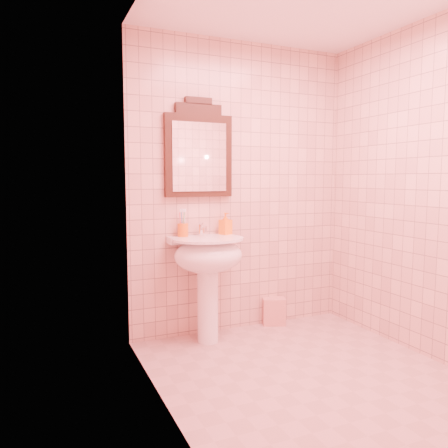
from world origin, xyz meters
name	(u,v)px	position (x,y,z in m)	size (l,w,h in m)	color
floor	(311,377)	(0.00, 0.00, 0.00)	(2.20, 2.20, 0.00)	tan
back_wall	(241,188)	(0.00, 1.10, 1.25)	(2.00, 0.02, 2.50)	beige
pedestal_sink	(208,263)	(-0.40, 0.87, 0.66)	(0.58, 0.58, 0.86)	white
faucet	(202,229)	(-0.40, 1.01, 0.92)	(0.04, 0.16, 0.11)	white
mirror	(199,151)	(-0.40, 1.07, 1.56)	(0.58, 0.06, 0.81)	black
toothbrush_cup	(183,230)	(-0.56, 1.02, 0.92)	(0.09, 0.09, 0.20)	orange
soap_dispenser	(225,224)	(-0.19, 1.01, 0.96)	(0.08, 0.09, 0.19)	orange
towel	(274,311)	(0.31, 1.04, 0.12)	(0.20, 0.13, 0.25)	#D9877F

